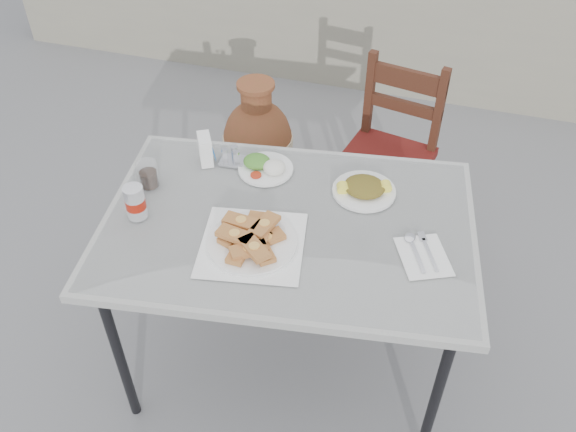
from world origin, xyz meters
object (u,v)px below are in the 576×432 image
(salad_rice_plate, at_px, (265,166))
(cola_glass, at_px, (148,176))
(salad_chopped_plate, at_px, (364,188))
(soda_can, at_px, (135,202))
(pide_plate, at_px, (252,238))
(condiment_caddy, at_px, (233,158))
(napkin_holder, at_px, (205,149))
(cafe_table, at_px, (288,232))
(chair, at_px, (388,155))
(terracotta_urn, at_px, (258,141))

(salad_rice_plate, bearing_deg, cola_glass, -150.91)
(salad_chopped_plate, height_order, soda_can, soda_can)
(pide_plate, bearing_deg, salad_rice_plate, 102.45)
(soda_can, height_order, condiment_caddy, soda_can)
(salad_chopped_plate, xyz_separation_m, condiment_caddy, (-0.55, 0.03, 0.00))
(salad_rice_plate, bearing_deg, condiment_caddy, 175.92)
(salad_chopped_plate, distance_m, napkin_holder, 0.66)
(cafe_table, relative_size, condiment_caddy, 13.97)
(cafe_table, bearing_deg, pide_plate, -118.43)
(chair, bearing_deg, pide_plate, -94.62)
(cola_glass, bearing_deg, salad_rice_plate, 29.09)
(cafe_table, bearing_deg, napkin_holder, 149.47)
(cafe_table, relative_size, chair, 1.55)
(pide_plate, bearing_deg, soda_can, 177.37)
(salad_chopped_plate, relative_size, cola_glass, 2.26)
(soda_can, relative_size, cola_glass, 1.23)
(cola_glass, bearing_deg, cafe_table, -4.09)
(cafe_table, distance_m, cola_glass, 0.59)
(cola_glass, height_order, condiment_caddy, cola_glass)
(salad_chopped_plate, height_order, napkin_holder, napkin_holder)
(cafe_table, bearing_deg, soda_can, -166.01)
(napkin_holder, xyz_separation_m, chair, (0.66, 0.72, -0.39))
(napkin_holder, bearing_deg, terracotta_urn, 66.56)
(soda_can, relative_size, napkin_holder, 1.12)
(cola_glass, distance_m, terracotta_urn, 1.21)
(terracotta_urn, bearing_deg, soda_can, -90.83)
(cafe_table, xyz_separation_m, cola_glass, (-0.58, 0.04, 0.11))
(pide_plate, bearing_deg, cafe_table, 61.57)
(napkin_holder, bearing_deg, salad_chopped_plate, -30.52)
(salad_chopped_plate, bearing_deg, cafe_table, -134.08)
(soda_can, bearing_deg, terracotta_urn, 89.17)
(pide_plate, distance_m, chair, 1.22)
(pide_plate, relative_size, salad_chopped_plate, 1.71)
(pide_plate, distance_m, condiment_caddy, 0.49)
(salad_rice_plate, height_order, soda_can, soda_can)
(pide_plate, xyz_separation_m, terracotta_urn, (-0.43, 1.27, -0.54))
(napkin_holder, relative_size, condiment_caddy, 1.13)
(napkin_holder, bearing_deg, cola_glass, -155.46)
(condiment_caddy, bearing_deg, napkin_holder, -167.77)
(salad_chopped_plate, xyz_separation_m, napkin_holder, (-0.66, 0.01, 0.04))
(cafe_table, xyz_separation_m, condiment_caddy, (-0.32, 0.27, 0.08))
(pide_plate, xyz_separation_m, salad_rice_plate, (-0.09, 0.42, -0.01))
(soda_can, xyz_separation_m, chair, (0.77, 1.10, -0.40))
(salad_chopped_plate, bearing_deg, cola_glass, -166.16)
(salad_chopped_plate, relative_size, condiment_caddy, 2.31)
(chair, bearing_deg, napkin_holder, -121.31)
(napkin_holder, distance_m, condiment_caddy, 0.11)
(napkin_holder, distance_m, terracotta_urn, 1.04)
(soda_can, height_order, terracotta_urn, soda_can)
(salad_rice_plate, height_order, salad_chopped_plate, salad_rice_plate)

